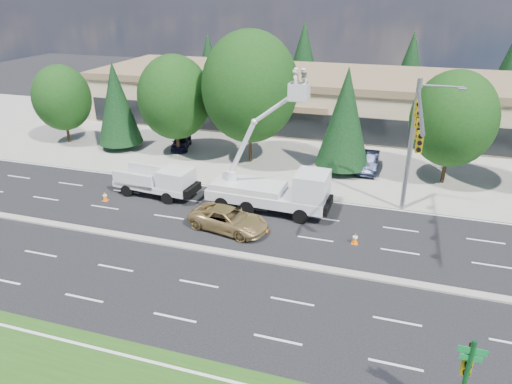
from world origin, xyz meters
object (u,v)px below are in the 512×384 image
(bucket_truck, at_px, (277,184))
(utility_pickup, at_px, (160,184))
(minivan, at_px, (229,219))
(street_sign_pole, at_px, (465,375))
(signal_mast, at_px, (414,134))

(bucket_truck, bearing_deg, utility_pickup, -177.86)
(utility_pickup, height_order, minivan, utility_pickup)
(utility_pickup, height_order, bucket_truck, bucket_truck)
(street_sign_pole, xyz_separation_m, minivan, (-12.53, 11.20, -1.73))
(signal_mast, relative_size, utility_pickup, 1.66)
(signal_mast, distance_m, utility_pickup, 17.96)
(utility_pickup, bearing_deg, bucket_truck, 5.18)
(signal_mast, xyz_separation_m, minivan, (-10.55, -4.24, -5.34))
(signal_mast, height_order, bucket_truck, bucket_truck)
(signal_mast, bearing_deg, street_sign_pole, -82.73)
(street_sign_pole, bearing_deg, bucket_truck, 125.16)
(signal_mast, height_order, utility_pickup, signal_mast)
(signal_mast, distance_m, street_sign_pole, 15.99)
(street_sign_pole, bearing_deg, signal_mast, 97.27)
(utility_pickup, xyz_separation_m, minivan, (6.64, -3.36, -0.23))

